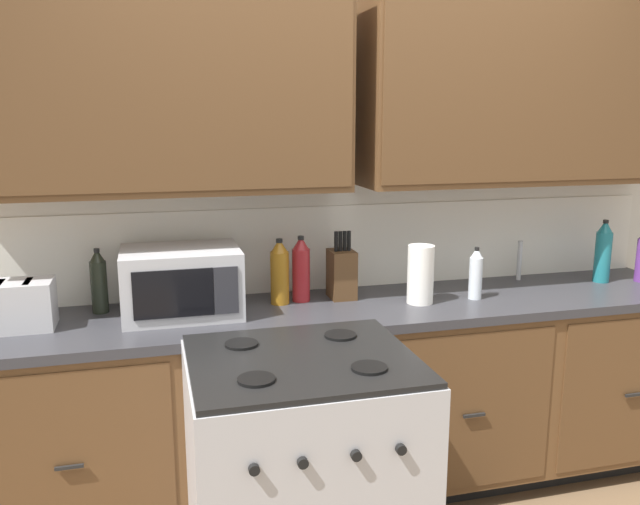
{
  "coord_description": "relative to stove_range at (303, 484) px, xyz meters",
  "views": [
    {
      "loc": [
        -0.88,
        -2.31,
        1.72
      ],
      "look_at": [
        -0.2,
        0.27,
        1.16
      ],
      "focal_mm": 36.34,
      "sensor_mm": 36.0,
      "label": 1
    }
  ],
  "objects": [
    {
      "name": "wall_unit",
      "position": [
        0.42,
        0.83,
        1.16
      ],
      "size": [
        4.44,
        0.4,
        2.37
      ],
      "color": "silver",
      "rests_on": "ground_plane"
    },
    {
      "name": "counter_run",
      "position": [
        0.42,
        0.63,
        -0.0
      ],
      "size": [
        3.27,
        0.64,
        0.91
      ],
      "color": "black",
      "rests_on": "ground_plane"
    },
    {
      "name": "stove_range",
      "position": [
        0.0,
        0.0,
        0.0
      ],
      "size": [
        0.76,
        0.68,
        0.95
      ],
      "color": "#B7B7BC",
      "rests_on": "ground_plane"
    },
    {
      "name": "microwave",
      "position": [
        -0.35,
        0.68,
        0.58
      ],
      "size": [
        0.48,
        0.37,
        0.28
      ],
      "color": "#B7B7BC",
      "rests_on": "counter_run"
    },
    {
      "name": "toaster",
      "position": [
        -0.99,
        0.65,
        0.53
      ],
      "size": [
        0.28,
        0.18,
        0.19
      ],
      "color": "#B7B7BC",
      "rests_on": "counter_run"
    },
    {
      "name": "knife_block",
      "position": [
        0.36,
        0.75,
        0.55
      ],
      "size": [
        0.11,
        0.14,
        0.31
      ],
      "color": "#52361E",
      "rests_on": "counter_run"
    },
    {
      "name": "sink_faucet",
      "position": [
        1.33,
        0.84,
        0.54
      ],
      "size": [
        0.02,
        0.02,
        0.2
      ],
      "primitive_type": "cylinder",
      "color": "#B2B5BA",
      "rests_on": "counter_run"
    },
    {
      "name": "paper_towel_roll",
      "position": [
        0.67,
        0.58,
        0.57
      ],
      "size": [
        0.12,
        0.12,
        0.26
      ],
      "primitive_type": "cylinder",
      "color": "white",
      "rests_on": "counter_run"
    },
    {
      "name": "bottle_dark",
      "position": [
        -0.69,
        0.8,
        0.57
      ],
      "size": [
        0.07,
        0.07,
        0.28
      ],
      "color": "black",
      "rests_on": "counter_run"
    },
    {
      "name": "bottle_amber",
      "position": [
        0.07,
        0.73,
        0.58
      ],
      "size": [
        0.08,
        0.08,
        0.29
      ],
      "color": "#9E6619",
      "rests_on": "counter_run"
    },
    {
      "name": "bottle_teal",
      "position": [
        1.7,
        0.7,
        0.59
      ],
      "size": [
        0.08,
        0.08,
        0.31
      ],
      "color": "#1E707A",
      "rests_on": "counter_run"
    },
    {
      "name": "bottle_clear",
      "position": [
        0.94,
        0.58,
        0.56
      ],
      "size": [
        0.06,
        0.06,
        0.24
      ],
      "color": "silver",
      "rests_on": "counter_run"
    },
    {
      "name": "bottle_red",
      "position": [
        0.17,
        0.75,
        0.58
      ],
      "size": [
        0.08,
        0.08,
        0.3
      ],
      "color": "maroon",
      "rests_on": "counter_run"
    }
  ]
}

